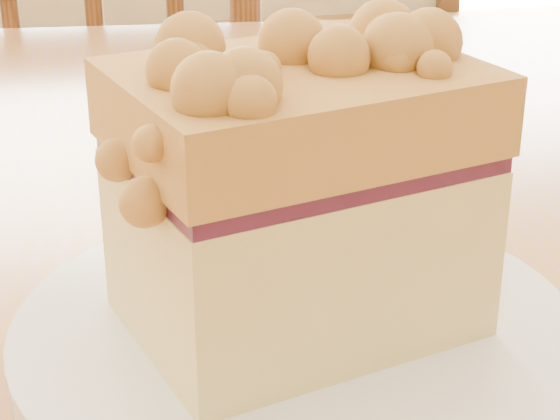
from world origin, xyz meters
name	(u,v)px	position (x,y,z in m)	size (l,w,h in m)	color
cafe_table_main	(62,374)	(0.13, 0.35, 0.66)	(1.39, 1.00, 0.75)	#B47246
cafe_chair_main	(112,245)	(0.17, 1.00, 0.42)	(0.38, 0.38, 0.84)	brown
plate	(296,340)	(0.22, 0.20, 0.76)	(0.22, 0.22, 0.02)	white
cake_slice	(296,182)	(0.22, 0.20, 0.83)	(0.15, 0.12, 0.12)	#DFC47E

